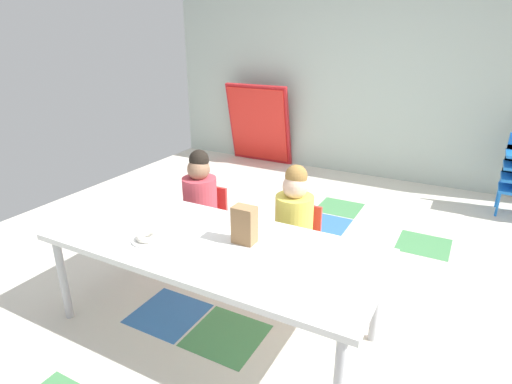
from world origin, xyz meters
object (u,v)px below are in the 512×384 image
object	(u,v)px
seated_child_middle_seat	(295,217)
paper_plate_near_edge	(147,240)
paper_bag_brown	(244,225)
donut_powdered_on_plate	(147,237)
folded_activity_table	(259,124)
craft_table	(212,248)
seated_child_near_camera	(201,197)

from	to	relation	value
seated_child_middle_seat	paper_plate_near_edge	xyz separation A→B (m)	(-0.58, -0.82, 0.06)
paper_bag_brown	donut_powdered_on_plate	xyz separation A→B (m)	(-0.50, -0.25, -0.08)
seated_child_middle_seat	folded_activity_table	distance (m)	3.10
craft_table	folded_activity_table	world-z (taller)	folded_activity_table
folded_activity_table	seated_child_middle_seat	bearing A→B (deg)	-57.60
seated_child_middle_seat	paper_plate_near_edge	distance (m)	1.00
folded_activity_table	seated_child_near_camera	bearing A→B (deg)	-71.43
craft_table	folded_activity_table	size ratio (longest dim) A/B	1.80
paper_bag_brown	seated_child_middle_seat	bearing A→B (deg)	82.65
seated_child_near_camera	folded_activity_table	bearing A→B (deg)	108.57
seated_child_middle_seat	paper_plate_near_edge	size ratio (longest dim) A/B	5.10
craft_table	paper_bag_brown	bearing A→B (deg)	26.23
seated_child_middle_seat	donut_powdered_on_plate	distance (m)	1.00
paper_plate_near_edge	paper_bag_brown	bearing A→B (deg)	26.72
seated_child_middle_seat	paper_plate_near_edge	bearing A→B (deg)	-125.20
craft_table	paper_bag_brown	distance (m)	0.25
folded_activity_table	paper_bag_brown	size ratio (longest dim) A/B	4.94
craft_table	paper_plate_near_edge	bearing A→B (deg)	-153.04
seated_child_near_camera	seated_child_middle_seat	distance (m)	0.78
seated_child_middle_seat	donut_powdered_on_plate	size ratio (longest dim) A/B	7.37
craft_table	donut_powdered_on_plate	xyz separation A→B (m)	(-0.33, -0.17, 0.07)
donut_powdered_on_plate	folded_activity_table	bearing A→B (deg)	107.53
craft_table	paper_bag_brown	xyz separation A→B (m)	(0.17, 0.08, 0.15)
craft_table	seated_child_near_camera	distance (m)	0.84
craft_table	folded_activity_table	distance (m)	3.55
seated_child_middle_seat	folded_activity_table	size ratio (longest dim) A/B	0.84
paper_bag_brown	donut_powdered_on_plate	bearing A→B (deg)	-153.28
craft_table	paper_bag_brown	world-z (taller)	paper_bag_brown
folded_activity_table	donut_powdered_on_plate	bearing A→B (deg)	-72.47
folded_activity_table	paper_plate_near_edge	world-z (taller)	folded_activity_table
craft_table	folded_activity_table	xyz separation A→B (m)	(-1.41, 3.26, -0.02)
folded_activity_table	paper_plate_near_edge	xyz separation A→B (m)	(1.08, -3.43, 0.07)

